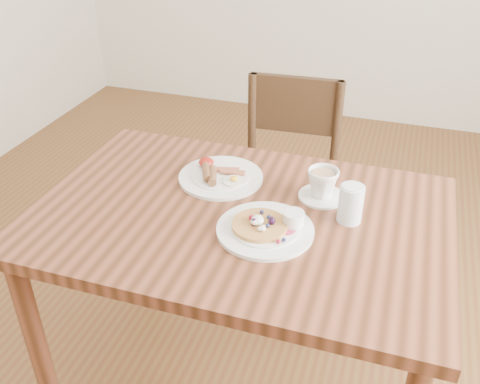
{
  "coord_description": "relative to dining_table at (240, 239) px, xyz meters",
  "views": [
    {
      "loc": [
        0.4,
        -1.22,
        1.63
      ],
      "look_at": [
        0.0,
        0.0,
        0.82
      ],
      "focal_mm": 40.0,
      "sensor_mm": 36.0,
      "label": 1
    }
  ],
  "objects": [
    {
      "name": "chair_far",
      "position": [
        -0.02,
        0.67,
        -0.16
      ],
      "size": [
        0.44,
        0.44,
        0.88
      ],
      "rotation": [
        0.0,
        0.0,
        3.2
      ],
      "color": "#322212",
      "rests_on": "ground"
    },
    {
      "name": "dining_table",
      "position": [
        0.0,
        0.0,
        0.0
      ],
      "size": [
        1.2,
        0.8,
        0.75
      ],
      "color": "brown",
      "rests_on": "ground"
    },
    {
      "name": "breakfast_plate",
      "position": [
        -0.12,
        0.16,
        0.11
      ],
      "size": [
        0.27,
        0.27,
        0.04
      ],
      "color": "white",
      "rests_on": "dining_table"
    },
    {
      "name": "water_glass",
      "position": [
        0.31,
        0.06,
        0.15
      ],
      "size": [
        0.07,
        0.07,
        0.11
      ],
      "primitive_type": "cylinder",
      "color": "silver",
      "rests_on": "dining_table"
    },
    {
      "name": "teacup_saucer",
      "position": [
        0.21,
        0.15,
        0.14
      ],
      "size": [
        0.14,
        0.14,
        0.1
      ],
      "color": "white",
      "rests_on": "dining_table"
    },
    {
      "name": "ground",
      "position": [
        0.0,
        0.0,
        -0.65
      ],
      "size": [
        5.0,
        5.0,
        0.0
      ],
      "primitive_type": "plane",
      "color": "brown",
      "rests_on": "ground"
    },
    {
      "name": "pancake_plate",
      "position": [
        0.1,
        -0.07,
        0.11
      ],
      "size": [
        0.27,
        0.27,
        0.06
      ],
      "color": "white",
      "rests_on": "dining_table"
    }
  ]
}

